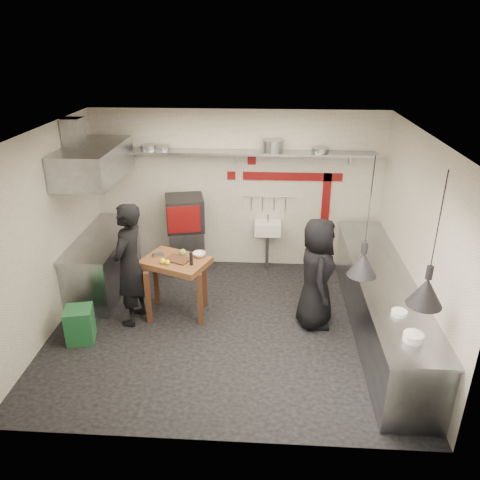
# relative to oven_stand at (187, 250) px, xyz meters

# --- Properties ---
(floor) EXTENTS (5.00, 5.00, 0.00)m
(floor) POSITION_rel_oven_stand_xyz_m (0.87, -1.74, -0.40)
(floor) COLOR black
(floor) RESTS_ON ground
(ceiling) EXTENTS (5.00, 5.00, 0.00)m
(ceiling) POSITION_rel_oven_stand_xyz_m (0.87, -1.74, 2.40)
(ceiling) COLOR silver
(ceiling) RESTS_ON floor
(wall_back) EXTENTS (5.00, 0.04, 2.80)m
(wall_back) POSITION_rel_oven_stand_xyz_m (0.87, 0.36, 1.00)
(wall_back) COLOR beige
(wall_back) RESTS_ON floor
(wall_front) EXTENTS (5.00, 0.04, 2.80)m
(wall_front) POSITION_rel_oven_stand_xyz_m (0.87, -3.84, 1.00)
(wall_front) COLOR beige
(wall_front) RESTS_ON floor
(wall_left) EXTENTS (0.04, 4.20, 2.80)m
(wall_left) POSITION_rel_oven_stand_xyz_m (-1.63, -1.74, 1.00)
(wall_left) COLOR beige
(wall_left) RESTS_ON floor
(wall_right) EXTENTS (0.04, 4.20, 2.80)m
(wall_right) POSITION_rel_oven_stand_xyz_m (3.37, -1.74, 1.00)
(wall_right) COLOR beige
(wall_right) RESTS_ON floor
(red_band_horiz) EXTENTS (1.70, 0.02, 0.14)m
(red_band_horiz) POSITION_rel_oven_stand_xyz_m (1.82, 0.34, 1.28)
(red_band_horiz) COLOR #650C0D
(red_band_horiz) RESTS_ON wall_back
(red_band_vert) EXTENTS (0.14, 0.02, 1.10)m
(red_band_vert) POSITION_rel_oven_stand_xyz_m (2.42, 0.34, 0.80)
(red_band_vert) COLOR #650C0D
(red_band_vert) RESTS_ON wall_back
(red_tile_a) EXTENTS (0.14, 0.02, 0.14)m
(red_tile_a) POSITION_rel_oven_stand_xyz_m (1.12, 0.34, 1.55)
(red_tile_a) COLOR #650C0D
(red_tile_a) RESTS_ON wall_back
(red_tile_b) EXTENTS (0.14, 0.02, 0.14)m
(red_tile_b) POSITION_rel_oven_stand_xyz_m (0.77, 0.34, 1.28)
(red_tile_b) COLOR #650C0D
(red_tile_b) RESTS_ON wall_back
(back_shelf) EXTENTS (4.60, 0.34, 0.04)m
(back_shelf) POSITION_rel_oven_stand_xyz_m (0.87, 0.18, 1.72)
(back_shelf) COLOR gray
(back_shelf) RESTS_ON wall_back
(shelf_bracket_left) EXTENTS (0.04, 0.06, 0.24)m
(shelf_bracket_left) POSITION_rel_oven_stand_xyz_m (-1.03, 0.33, 1.62)
(shelf_bracket_left) COLOR gray
(shelf_bracket_left) RESTS_ON wall_back
(shelf_bracket_mid) EXTENTS (0.04, 0.06, 0.24)m
(shelf_bracket_mid) POSITION_rel_oven_stand_xyz_m (0.87, 0.33, 1.62)
(shelf_bracket_mid) COLOR gray
(shelf_bracket_mid) RESTS_ON wall_back
(shelf_bracket_right) EXTENTS (0.04, 0.06, 0.24)m
(shelf_bracket_right) POSITION_rel_oven_stand_xyz_m (2.77, 0.33, 1.62)
(shelf_bracket_right) COLOR gray
(shelf_bracket_right) RESTS_ON wall_back
(pan_far_left) EXTENTS (0.34, 0.34, 0.09)m
(pan_far_left) POSITION_rel_oven_stand_xyz_m (-0.59, 0.18, 1.79)
(pan_far_left) COLOR gray
(pan_far_left) RESTS_ON back_shelf
(pan_mid_left) EXTENTS (0.34, 0.34, 0.07)m
(pan_mid_left) POSITION_rel_oven_stand_xyz_m (-0.36, 0.18, 1.78)
(pan_mid_left) COLOR gray
(pan_mid_left) RESTS_ON back_shelf
(stock_pot) EXTENTS (0.39, 0.39, 0.20)m
(stock_pot) POSITION_rel_oven_stand_xyz_m (1.47, 0.18, 1.84)
(stock_pot) COLOR gray
(stock_pot) RESTS_ON back_shelf
(pan_right) EXTENTS (0.33, 0.33, 0.08)m
(pan_right) POSITION_rel_oven_stand_xyz_m (2.25, 0.18, 1.78)
(pan_right) COLOR gray
(pan_right) RESTS_ON back_shelf
(oven_stand) EXTENTS (0.70, 0.66, 0.80)m
(oven_stand) POSITION_rel_oven_stand_xyz_m (0.00, 0.00, 0.00)
(oven_stand) COLOR gray
(oven_stand) RESTS_ON floor
(combi_oven) EXTENTS (0.75, 0.72, 0.58)m
(combi_oven) POSITION_rel_oven_stand_xyz_m (-0.01, 0.02, 0.69)
(combi_oven) COLOR black
(combi_oven) RESTS_ON oven_stand
(oven_door) EXTENTS (0.54, 0.15, 0.46)m
(oven_door) POSITION_rel_oven_stand_xyz_m (0.03, -0.29, 0.69)
(oven_door) COLOR #650C0D
(oven_door) RESTS_ON combi_oven
(oven_glass) EXTENTS (0.38, 0.10, 0.34)m
(oven_glass) POSITION_rel_oven_stand_xyz_m (-0.00, -0.28, 0.69)
(oven_glass) COLOR black
(oven_glass) RESTS_ON oven_door
(hand_sink) EXTENTS (0.46, 0.34, 0.22)m
(hand_sink) POSITION_rel_oven_stand_xyz_m (1.42, 0.18, 0.38)
(hand_sink) COLOR silver
(hand_sink) RESTS_ON wall_back
(sink_tap) EXTENTS (0.03, 0.03, 0.14)m
(sink_tap) POSITION_rel_oven_stand_xyz_m (1.42, 0.18, 0.56)
(sink_tap) COLOR gray
(sink_tap) RESTS_ON hand_sink
(sink_drain) EXTENTS (0.06, 0.06, 0.66)m
(sink_drain) POSITION_rel_oven_stand_xyz_m (1.42, 0.14, -0.06)
(sink_drain) COLOR gray
(sink_drain) RESTS_ON floor
(utensil_rail) EXTENTS (0.90, 0.02, 0.02)m
(utensil_rail) POSITION_rel_oven_stand_xyz_m (1.42, 0.32, 0.92)
(utensil_rail) COLOR gray
(utensil_rail) RESTS_ON wall_back
(counter_right) EXTENTS (0.70, 3.80, 0.90)m
(counter_right) POSITION_rel_oven_stand_xyz_m (3.02, -1.74, 0.05)
(counter_right) COLOR gray
(counter_right) RESTS_ON floor
(counter_right_top) EXTENTS (0.76, 3.90, 0.03)m
(counter_right_top) POSITION_rel_oven_stand_xyz_m (3.02, -1.74, 0.52)
(counter_right_top) COLOR gray
(counter_right_top) RESTS_ON counter_right
(plate_stack) EXTENTS (0.25, 0.25, 0.09)m
(plate_stack) POSITION_rel_oven_stand_xyz_m (2.99, -3.23, 0.57)
(plate_stack) COLOR silver
(plate_stack) RESTS_ON counter_right_top
(small_bowl_right) EXTENTS (0.20, 0.20, 0.05)m
(small_bowl_right) POSITION_rel_oven_stand_xyz_m (2.97, -2.73, 0.56)
(small_bowl_right) COLOR silver
(small_bowl_right) RESTS_ON counter_right_top
(counter_left) EXTENTS (0.70, 1.90, 0.90)m
(counter_left) POSITION_rel_oven_stand_xyz_m (-1.28, -0.69, 0.05)
(counter_left) COLOR gray
(counter_left) RESTS_ON floor
(counter_left_top) EXTENTS (0.76, 2.00, 0.03)m
(counter_left_top) POSITION_rel_oven_stand_xyz_m (-1.28, -0.69, 0.52)
(counter_left_top) COLOR gray
(counter_left_top) RESTS_ON counter_left
(extractor_hood) EXTENTS (0.78, 1.60, 0.50)m
(extractor_hood) POSITION_rel_oven_stand_xyz_m (-1.23, -0.69, 1.75)
(extractor_hood) COLOR gray
(extractor_hood) RESTS_ON ceiling
(hood_duct) EXTENTS (0.28, 0.28, 0.50)m
(hood_duct) POSITION_rel_oven_stand_xyz_m (-1.48, -0.69, 2.15)
(hood_duct) COLOR gray
(hood_duct) RESTS_ON ceiling
(green_bin) EXTENTS (0.43, 0.43, 0.50)m
(green_bin) POSITION_rel_oven_stand_xyz_m (-1.14, -2.19, -0.15)
(green_bin) COLOR #1B562E
(green_bin) RESTS_ON floor
(prep_table) EXTENTS (1.09, 0.93, 0.92)m
(prep_table) POSITION_rel_oven_stand_xyz_m (0.09, -1.44, 0.06)
(prep_table) COLOR brown
(prep_table) RESTS_ON floor
(cutting_board) EXTENTS (0.42, 0.37, 0.02)m
(cutting_board) POSITION_rel_oven_stand_xyz_m (0.13, -1.45, 0.53)
(cutting_board) COLOR #4E2E1B
(cutting_board) RESTS_ON prep_table
(pepper_mill) EXTENTS (0.05, 0.05, 0.20)m
(pepper_mill) POSITION_rel_oven_stand_xyz_m (0.35, -1.60, 0.62)
(pepper_mill) COLOR black
(pepper_mill) RESTS_ON prep_table
(lemon_a) EXTENTS (0.09, 0.09, 0.08)m
(lemon_a) POSITION_rel_oven_stand_xyz_m (-0.06, -1.58, 0.56)
(lemon_a) COLOR #FFF91D
(lemon_a) RESTS_ON prep_table
(lemon_b) EXTENTS (0.08, 0.08, 0.07)m
(lemon_b) POSITION_rel_oven_stand_xyz_m (0.01, -1.61, 0.56)
(lemon_b) COLOR #FFF91D
(lemon_b) RESTS_ON prep_table
(veg_ball) EXTENTS (0.11, 0.11, 0.10)m
(veg_ball) POSITION_rel_oven_stand_xyz_m (0.18, -1.30, 0.57)
(veg_ball) COLOR #699B40
(veg_ball) RESTS_ON prep_table
(steel_tray) EXTENTS (0.19, 0.16, 0.03)m
(steel_tray) POSITION_rel_oven_stand_xyz_m (-0.18, -1.33, 0.54)
(steel_tray) COLOR gray
(steel_tray) RESTS_ON prep_table
(bowl) EXTENTS (0.25, 0.25, 0.06)m
(bowl) POSITION_rel_oven_stand_xyz_m (0.43, -1.31, 0.55)
(bowl) COLOR silver
(bowl) RESTS_ON prep_table
(heat_lamp_near) EXTENTS (0.38, 0.38, 1.37)m
(heat_lamp_near) POSITION_rel_oven_stand_xyz_m (2.49, -2.71, 1.71)
(heat_lamp_near) COLOR black
(heat_lamp_near) RESTS_ON ceiling
(heat_lamp_far) EXTENTS (0.41, 0.41, 1.43)m
(heat_lamp_far) POSITION_rel_oven_stand_xyz_m (3.04, -3.22, 1.69)
(heat_lamp_far) COLOR black
(heat_lamp_far) RESTS_ON ceiling
(chef_left) EXTENTS (0.55, 0.74, 1.84)m
(chef_left) POSITION_rel_oven_stand_xyz_m (-0.53, -1.65, 0.52)
(chef_left) COLOR black
(chef_left) RESTS_ON floor
(chef_right) EXTENTS (0.55, 0.82, 1.65)m
(chef_right) POSITION_rel_oven_stand_xyz_m (2.13, -1.57, 0.42)
(chef_right) COLOR black
(chef_right) RESTS_ON floor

